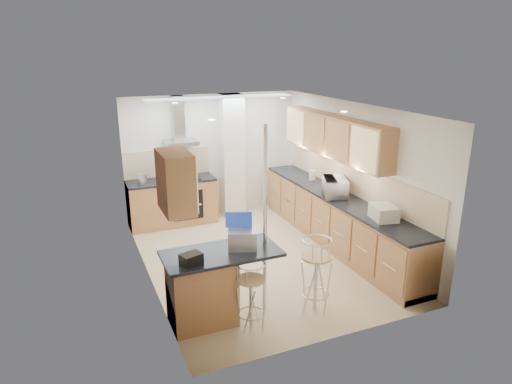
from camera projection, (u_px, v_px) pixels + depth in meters
name	position (u px, v px, depth m)	size (l,w,h in m)	color
ground	(258.00, 258.00, 7.66)	(4.80, 4.80, 0.00)	tan
room_shell	(267.00, 162.00, 7.65)	(3.64, 4.84, 2.51)	white
right_counter	(336.00, 220.00, 8.08)	(0.63, 4.40, 0.92)	#B26E47
back_counter	(172.00, 202.00, 9.01)	(1.70, 0.63, 0.92)	#B26E47
peninsula	(222.00, 285.00, 5.83)	(1.47, 0.72, 0.94)	#B26E47
microwave	(335.00, 187.00, 7.84)	(0.58, 0.39, 0.32)	silver
laptop	(242.00, 239.00, 5.75)	(0.36, 0.27, 0.25)	#93959A
bag	(191.00, 259.00, 5.35)	(0.24, 0.18, 0.13)	black
bar_stool_near	(251.00, 296.00, 5.62)	(0.37, 0.37, 0.90)	tan
bar_stool_end	(316.00, 275.00, 6.02)	(0.42, 0.42, 1.02)	tan
jar_a	(312.00, 175.00, 8.83)	(0.12, 0.12, 0.19)	beige
jar_b	(326.00, 181.00, 8.48)	(0.11, 0.11, 0.17)	beige
jar_c	(378.00, 209.00, 6.96)	(0.14, 0.14, 0.20)	beige
jar_d	(383.00, 215.00, 6.81)	(0.10, 0.10, 0.13)	silver
bread_bin	(384.00, 213.00, 6.78)	(0.32, 0.41, 0.22)	beige
kettle	(143.00, 179.00, 8.54)	(0.16, 0.16, 0.20)	#A5A7AA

